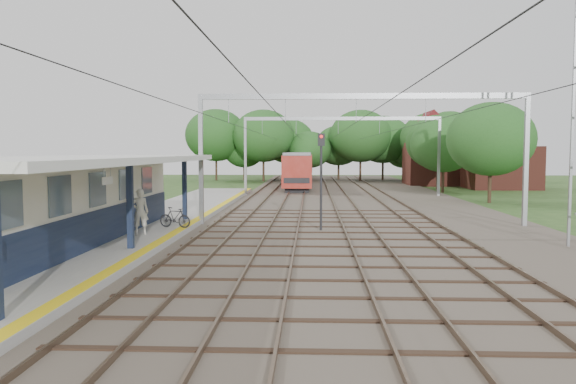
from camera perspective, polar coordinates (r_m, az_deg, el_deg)
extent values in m
plane|color=#2D4C1E|center=(15.17, -1.05, -11.08)|extent=(160.00, 160.00, 0.00)
cube|color=#473D33|center=(44.89, 6.40, -0.89)|extent=(18.00, 90.00, 0.10)
cube|color=gray|center=(30.06, -13.82, -3.25)|extent=(5.00, 52.00, 0.35)
cube|color=yellow|center=(29.49, -9.62, -2.97)|extent=(0.45, 52.00, 0.01)
cube|color=beige|center=(23.81, -21.87, -0.81)|extent=(3.20, 18.00, 3.40)
cube|color=#101A34|center=(23.29, -18.16, -3.29)|extent=(0.06, 18.00, 1.40)
cube|color=slate|center=(23.15, -18.22, 0.39)|extent=(0.05, 16.00, 1.30)
cube|color=#101A34|center=(21.80, -15.74, -1.36)|extent=(0.22, 0.22, 3.20)
cube|color=#101A34|center=(30.45, -10.46, 0.26)|extent=(0.22, 0.22, 3.20)
cube|color=silver|center=(22.37, -20.46, 3.08)|extent=(6.40, 20.00, 0.24)
cube|color=white|center=(19.87, -17.87, 1.11)|extent=(0.06, 0.85, 0.26)
cube|color=brown|center=(45.06, -4.08, -0.70)|extent=(0.07, 88.00, 0.15)
cube|color=brown|center=(44.92, -2.27, -0.71)|extent=(0.07, 88.00, 0.15)
cube|color=brown|center=(44.82, -0.27, -0.72)|extent=(0.07, 88.00, 0.15)
cube|color=brown|center=(44.78, 1.56, -0.72)|extent=(0.07, 88.00, 0.15)
cube|color=brown|center=(44.80, 4.46, -0.73)|extent=(0.07, 88.00, 0.15)
cube|color=brown|center=(44.87, 6.29, -0.74)|extent=(0.07, 88.00, 0.15)
cube|color=brown|center=(45.07, 9.04, -0.74)|extent=(0.07, 88.00, 0.15)
cube|color=brown|center=(45.26, 10.84, -0.74)|extent=(0.07, 88.00, 0.15)
cube|color=gray|center=(30.20, -8.83, 3.19)|extent=(0.22, 0.22, 7.00)
cube|color=gray|center=(31.63, 23.03, 2.95)|extent=(0.22, 0.22, 7.00)
cube|color=gray|center=(29.86, 7.54, 9.63)|extent=(17.00, 0.20, 0.30)
cube|color=gray|center=(49.96, -4.35, 3.59)|extent=(0.22, 0.22, 7.00)
cube|color=gray|center=(50.84, 15.08, 3.47)|extent=(0.22, 0.22, 7.00)
cube|color=gray|center=(49.76, 5.48, 7.44)|extent=(17.00, 0.20, 0.30)
cylinder|color=black|center=(44.85, -3.20, 6.09)|extent=(0.02, 88.00, 0.02)
cylinder|color=black|center=(44.66, 0.65, 6.10)|extent=(0.02, 88.00, 0.02)
cylinder|color=black|center=(44.69, 5.42, 6.08)|extent=(0.02, 88.00, 0.02)
cylinder|color=black|center=(45.02, 10.03, 6.03)|extent=(0.02, 88.00, 0.02)
cube|color=gray|center=(25.56, 27.00, 8.23)|extent=(0.10, 0.10, 12.00)
cylinder|color=#382619|center=(76.43, -5.76, 2.23)|extent=(0.28, 0.28, 2.88)
ellipsoid|color=#204D1B|center=(76.40, -5.78, 4.87)|extent=(6.72, 6.72, 5.76)
cylinder|color=#382619|center=(77.81, -1.17, 2.16)|extent=(0.28, 0.28, 2.52)
ellipsoid|color=#204D1B|center=(77.76, -1.17, 4.42)|extent=(5.88, 5.88, 5.04)
cylinder|color=#382619|center=(74.66, 3.29, 2.34)|extent=(0.28, 0.28, 3.24)
ellipsoid|color=#204D1B|center=(74.63, 3.30, 5.38)|extent=(7.56, 7.56, 6.48)
cylinder|color=#382619|center=(76.98, 7.74, 2.16)|extent=(0.28, 0.28, 2.70)
ellipsoid|color=#204D1B|center=(76.94, 7.76, 4.62)|extent=(6.30, 6.30, 5.40)
cylinder|color=#382619|center=(54.41, 16.92, 1.11)|extent=(0.28, 0.28, 2.52)
ellipsoid|color=#204D1B|center=(54.34, 16.99, 4.35)|extent=(5.88, 5.88, 5.04)
cylinder|color=#382619|center=(70.09, 14.05, 1.96)|extent=(0.28, 0.28, 2.88)
ellipsoid|color=#204D1B|center=(70.05, 14.11, 4.84)|extent=(6.72, 6.72, 5.76)
cube|color=brown|center=(63.88, 20.80, 2.33)|extent=(7.00, 6.00, 4.50)
cube|color=maroon|center=(63.87, 20.87, 5.16)|extent=(4.99, 6.12, 4.99)
cube|color=brown|center=(68.32, 15.23, 2.77)|extent=(8.00, 6.00, 5.00)
cube|color=maroon|center=(68.33, 15.28, 5.62)|extent=(5.52, 6.12, 5.52)
imported|color=beige|center=(25.37, -14.81, -1.94)|extent=(0.84, 0.67, 2.01)
imported|color=black|center=(27.29, -11.41, -2.55)|extent=(1.69, 0.88, 0.97)
cube|color=black|center=(60.28, 1.11, 0.68)|extent=(2.25, 16.06, 0.44)
cube|color=maroon|center=(60.20, 1.11, 2.34)|extent=(2.81, 17.45, 3.04)
cube|color=black|center=(60.19, 1.11, 2.63)|extent=(2.85, 16.06, 0.87)
cube|color=slate|center=(60.17, 1.11, 3.90)|extent=(2.59, 17.45, 0.28)
cube|color=black|center=(78.30, 1.42, 1.48)|extent=(2.25, 16.06, 0.44)
cube|color=maroon|center=(78.24, 1.42, 2.76)|extent=(2.81, 17.45, 3.04)
cube|color=black|center=(78.23, 1.42, 2.99)|extent=(2.85, 16.06, 0.87)
cube|color=slate|center=(78.22, 1.42, 3.96)|extent=(2.59, 17.45, 0.28)
cylinder|color=black|center=(27.56, 3.38, 0.49)|extent=(0.13, 0.13, 4.45)
cube|color=black|center=(27.51, 3.40, 5.32)|extent=(0.35, 0.22, 0.61)
sphere|color=red|center=(27.41, 3.41, 5.64)|extent=(0.16, 0.16, 0.16)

